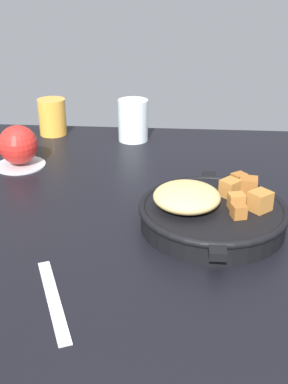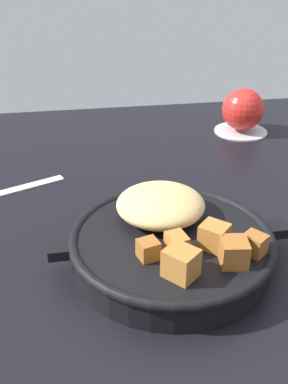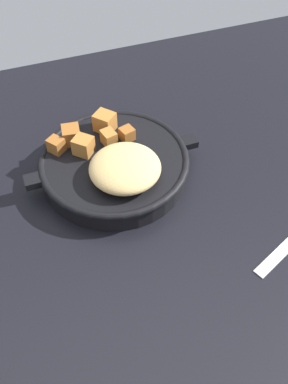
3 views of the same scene
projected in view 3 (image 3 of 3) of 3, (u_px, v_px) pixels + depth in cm
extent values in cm
cube|color=black|center=(171.00, 220.00, 64.34)|extent=(111.24, 94.38, 2.40)
cylinder|color=black|center=(115.00, 166.00, 67.47)|extent=(22.95, 22.95, 3.68)
torus|color=black|center=(114.00, 160.00, 66.30)|extent=(23.69, 23.69, 1.20)
cube|color=black|center=(33.00, 181.00, 63.67)|extent=(2.64, 2.40, 1.20)
cube|color=black|center=(188.00, 142.00, 69.32)|extent=(2.64, 2.40, 1.20)
ellipsoid|color=tan|center=(125.00, 168.00, 62.27)|extent=(10.69, 10.54, 3.51)
cube|color=#A86B2D|center=(109.00, 138.00, 67.37)|extent=(2.47, 2.80, 2.42)
cube|color=#A86B2D|center=(105.00, 122.00, 69.40)|extent=(4.13, 4.15, 3.09)
cube|color=#A86B2D|center=(83.00, 146.00, 65.89)|extent=(3.85, 3.84, 2.82)
cube|color=#935623|center=(127.00, 134.00, 68.24)|extent=(2.56, 2.53, 2.08)
cube|color=#935623|center=(71.00, 135.00, 67.54)|extent=(3.12, 3.24, 2.75)
cube|color=#935623|center=(56.00, 145.00, 66.32)|extent=(3.01, 3.07, 2.32)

